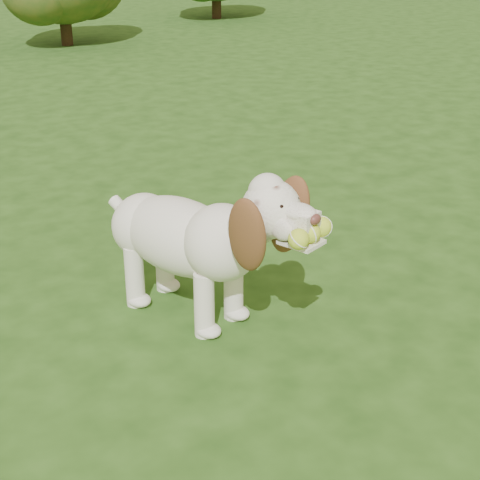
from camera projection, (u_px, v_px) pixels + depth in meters
ground at (229, 257)px, 3.89m from camera, size 80.00×80.00×0.00m
dog at (197, 235)px, 3.15m from camera, size 0.59×1.16×0.76m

